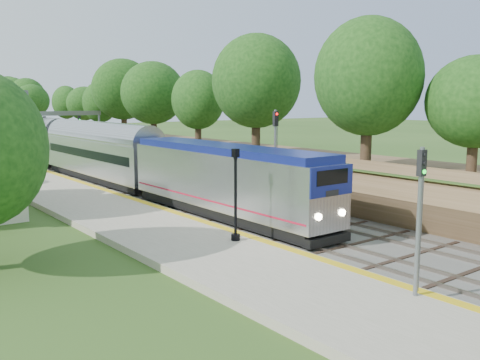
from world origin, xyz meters
TOP-DOWN VIEW (x-y plane):
  - trackbed at (2.00, 60.00)m, footprint 9.50×170.00m
  - platform at (-5.20, 16.00)m, footprint 6.40×68.00m
  - yellow_stripe at (-2.35, 16.00)m, footprint 0.55×68.00m
  - embankment at (10.35, 60.00)m, footprint 10.64×170.00m
  - signal_gantry at (2.47, 54.99)m, footprint 8.40×0.38m
  - trees_behind_platform at (-11.17, 20.67)m, footprint 7.82×53.32m
  - lamppost_far at (-3.42, 14.55)m, footprint 0.46×0.46m
  - signal_platform at (-2.90, 4.38)m, footprint 0.32×0.25m
  - signal_farside at (6.20, 22.54)m, footprint 0.36×0.29m

SIDE VIEW (x-z plane):
  - trackbed at x=2.00m, z-range -0.07..0.21m
  - platform at x=-5.20m, z-range 0.00..0.38m
  - yellow_stripe at x=-2.35m, z-range 0.38..0.39m
  - embankment at x=10.35m, z-range -3.89..7.80m
  - lamppost_far at x=-3.42m, z-range 0.13..4.79m
  - signal_platform at x=-2.90m, z-range 1.00..6.41m
  - signal_farside at x=6.20m, z-range 0.86..7.48m
  - trees_behind_platform at x=-11.17m, z-range 0.93..8.14m
  - signal_gantry at x=2.47m, z-range 1.72..7.92m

